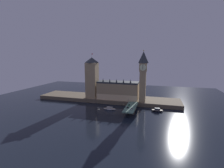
{
  "coord_description": "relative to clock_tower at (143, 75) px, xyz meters",
  "views": [
    {
      "loc": [
        75.57,
        -199.95,
        67.52
      ],
      "look_at": [
        12.92,
        20.0,
        29.91
      ],
      "focal_mm": 26.0,
      "sensor_mm": 36.0,
      "label": 1
    }
  ],
  "objects": [
    {
      "name": "street_lamp_near",
      "position": [
        -17.07,
        -45.46,
        -32.45
      ],
      "size": [
        1.34,
        0.6,
        7.0
      ],
      "color": "#2D3333",
      "rests_on": "bridge"
    },
    {
      "name": "ground_plane",
      "position": [
        -55.74,
        -25.74,
        -43.61
      ],
      "size": [
        400.0,
        400.0,
        0.0
      ],
      "primitive_type": "plane",
      "color": "black"
    },
    {
      "name": "pedestrian_mid_walk",
      "position": [
        -5.36,
        -33.8,
        -35.85
      ],
      "size": [
        0.38,
        0.38,
        1.83
      ],
      "color": "black",
      "rests_on": "bridge"
    },
    {
      "name": "pedestrian_near_rail",
      "position": [
        -16.67,
        -46.83,
        -35.97
      ],
      "size": [
        0.38,
        0.38,
        1.62
      ],
      "color": "black",
      "rests_on": "bridge"
    },
    {
      "name": "victoria_tower",
      "position": [
        -77.51,
        3.96,
        -6.94
      ],
      "size": [
        16.71,
        16.71,
        67.96
      ],
      "color": "tan",
      "rests_on": "embankment"
    },
    {
      "name": "parliament_hall",
      "position": [
        -36.77,
        6.04,
        -24.82
      ],
      "size": [
        60.76,
        22.92,
        31.88
      ],
      "color": "tan",
      "rests_on": "embankment"
    },
    {
      "name": "embankment",
      "position": [
        -55.74,
        13.26,
        -40.83
      ],
      "size": [
        220.0,
        42.0,
        5.55
      ],
      "color": "brown",
      "rests_on": "ground_plane"
    },
    {
      "name": "street_lamp_far",
      "position": [
        -17.07,
        -16.02,
        -32.64
      ],
      "size": [
        1.34,
        0.6,
        6.69
      ],
      "color": "#2D3333",
      "rests_on": "bridge"
    },
    {
      "name": "car_northbound_trail",
      "position": [
        -13.84,
        -37.67,
        -36.15
      ],
      "size": [
        1.9,
        4.35,
        1.45
      ],
      "color": "black",
      "rests_on": "bridge"
    },
    {
      "name": "boat_downstream",
      "position": [
        20.98,
        -21.74,
        -41.92
      ],
      "size": [
        14.64,
        5.46,
        4.63
      ],
      "color": "#28282D",
      "rests_on": "ground_plane"
    },
    {
      "name": "pedestrian_far_rail",
      "position": [
        -16.67,
        -18.77,
        -35.91
      ],
      "size": [
        0.38,
        0.38,
        1.73
      ],
      "color": "black",
      "rests_on": "bridge"
    },
    {
      "name": "clock_tower",
      "position": [
        0.0,
        0.0,
        0.0
      ],
      "size": [
        10.5,
        10.61,
        71.73
      ],
      "color": "tan",
      "rests_on": "embankment"
    },
    {
      "name": "car_southbound_lead",
      "position": [
        -8.18,
        -42.17,
        -36.13
      ],
      "size": [
        1.86,
        4.3,
        1.48
      ],
      "color": "silver",
      "rests_on": "bridge"
    },
    {
      "name": "bridge",
      "position": [
        -11.01,
        -30.74,
        -38.58
      ],
      "size": [
        12.85,
        46.0,
        6.78
      ],
      "color": "slate",
      "rests_on": "ground_plane"
    },
    {
      "name": "car_northbound_lead",
      "position": [
        -13.84,
        -27.74,
        -36.08
      ],
      "size": [
        2.06,
        3.9,
        1.59
      ],
      "color": "#235633",
      "rests_on": "bridge"
    },
    {
      "name": "boat_upstream",
      "position": [
        -38.81,
        -31.28,
        -42.16
      ],
      "size": [
        16.43,
        3.85,
        3.97
      ],
      "color": "white",
      "rests_on": "ground_plane"
    },
    {
      "name": "street_lamp_mid",
      "position": [
        -4.96,
        -30.74,
        -32.35
      ],
      "size": [
        1.34,
        0.6,
        7.17
      ],
      "color": "#2D3333",
      "rests_on": "bridge"
    }
  ]
}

